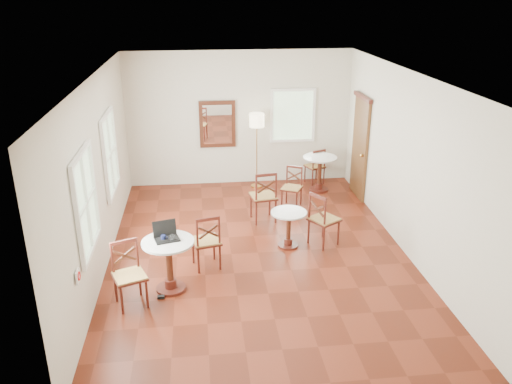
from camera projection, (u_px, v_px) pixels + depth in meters
ground at (258, 253)px, 8.87m from camera, size 7.00×7.00×0.00m
room_shell at (253, 142)px, 8.42m from camera, size 5.02×7.02×3.01m
cafe_table_near at (169, 260)px, 7.60m from camera, size 0.77×0.77×0.81m
cafe_table_mid at (289, 225)px, 8.94m from camera, size 0.62×0.62×0.66m
cafe_table_back at (320, 170)px, 11.41m from camera, size 0.74×0.74×0.78m
chair_near_a at (206, 241)px, 8.25m from camera, size 0.52×0.52×0.94m
chair_near_b at (129, 275)px, 7.28m from camera, size 0.56×0.56×0.94m
chair_mid_a at (264, 196)px, 9.90m from camera, size 0.54×0.54×1.03m
chair_mid_b at (323, 219)px, 8.98m from camera, size 0.62×0.62×0.98m
chair_back_a at (315, 166)px, 11.87m from camera, size 0.50×0.50×0.83m
chair_back_b at (292, 187)px, 10.61m from camera, size 0.52×0.52×0.84m
floor_lamp at (257, 125)px, 11.29m from camera, size 0.33×0.33×1.69m
laptop at (166, 234)px, 7.55m from camera, size 0.41×0.37×0.25m
mouse at (173, 239)px, 7.50m from camera, size 0.11×0.09×0.04m
navy_mug at (163, 238)px, 7.49m from camera, size 0.10×0.07×0.08m
water_glass at (172, 238)px, 7.46m from camera, size 0.06×0.06×0.11m
power_adapter at (161, 297)px, 7.55m from camera, size 0.10×0.06×0.04m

